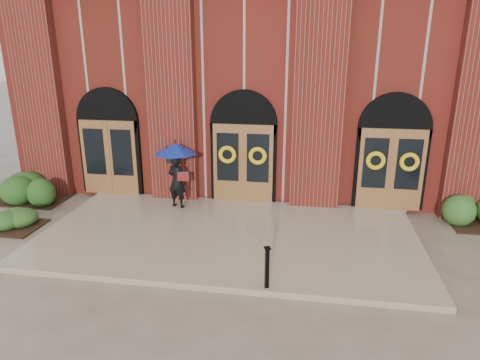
# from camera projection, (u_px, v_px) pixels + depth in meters

# --- Properties ---
(ground) EXTENTS (90.00, 90.00, 0.00)m
(ground) POSITION_uv_depth(u_px,v_px,m) (227.00, 241.00, 11.41)
(ground) COLOR gray
(ground) RESTS_ON ground
(landing) EXTENTS (10.00, 5.30, 0.15)m
(landing) POSITION_uv_depth(u_px,v_px,m) (228.00, 236.00, 11.53)
(landing) COLOR tan
(landing) RESTS_ON ground
(church_building) EXTENTS (16.20, 12.53, 7.00)m
(church_building) POSITION_uv_depth(u_px,v_px,m) (265.00, 80.00, 18.60)
(church_building) COLOR maroon
(church_building) RESTS_ON ground
(man_with_umbrella) EXTENTS (1.56, 1.56, 2.04)m
(man_with_umbrella) POSITION_uv_depth(u_px,v_px,m) (176.00, 163.00, 12.96)
(man_with_umbrella) COLOR black
(man_with_umbrella) RESTS_ON landing
(metal_post) EXTENTS (0.16, 0.16, 0.92)m
(metal_post) POSITION_uv_depth(u_px,v_px,m) (267.00, 267.00, 8.81)
(metal_post) COLOR black
(metal_post) RESTS_ON landing
(hedge_wall_left) EXTENTS (3.42, 1.37, 0.88)m
(hedge_wall_left) POSITION_uv_depth(u_px,v_px,m) (11.00, 186.00, 14.39)
(hedge_wall_left) COLOR #244C19
(hedge_wall_left) RESTS_ON ground
(hedge_front_left) EXTENTS (1.33, 1.14, 0.47)m
(hedge_front_left) POSITION_uv_depth(u_px,v_px,m) (13.00, 220.00, 12.14)
(hedge_front_left) COLOR #2A531C
(hedge_front_left) RESTS_ON ground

